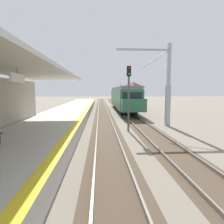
{
  "coord_description": "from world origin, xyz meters",
  "views": [
    {
      "loc": [
        1.42,
        1.64,
        3.26
      ],
      "look_at": [
        2.08,
        11.92,
        2.1
      ],
      "focal_mm": 30.26,
      "sensor_mm": 36.0,
      "label": 1
    }
  ],
  "objects_px": {
    "rail_signal_post": "(129,92)",
    "distant_trackside_house": "(133,91)",
    "catenary_pylon_far_side": "(165,87)",
    "approaching_train": "(123,97)"
  },
  "relations": [
    {
      "from": "rail_signal_post",
      "to": "distant_trackside_house",
      "type": "bearing_deg",
      "value": 79.73
    },
    {
      "from": "catenary_pylon_far_side",
      "to": "approaching_train",
      "type": "bearing_deg",
      "value": 98.53
    },
    {
      "from": "approaching_train",
      "to": "catenary_pylon_far_side",
      "type": "relative_size",
      "value": 2.61
    },
    {
      "from": "rail_signal_post",
      "to": "distant_trackside_house",
      "type": "relative_size",
      "value": 0.79
    },
    {
      "from": "catenary_pylon_far_side",
      "to": "distant_trackside_house",
      "type": "xyz_separation_m",
      "value": [
        5.55,
        48.85,
        -0.27
      ]
    },
    {
      "from": "distant_trackside_house",
      "to": "approaching_train",
      "type": "bearing_deg",
      "value": -102.33
    },
    {
      "from": "approaching_train",
      "to": "distant_trackside_house",
      "type": "bearing_deg",
      "value": 77.67
    },
    {
      "from": "rail_signal_post",
      "to": "distant_trackside_house",
      "type": "xyz_separation_m",
      "value": [
        9.23,
        50.94,
        0.14
      ]
    },
    {
      "from": "rail_signal_post",
      "to": "catenary_pylon_far_side",
      "type": "distance_m",
      "value": 4.25
    },
    {
      "from": "rail_signal_post",
      "to": "distant_trackside_house",
      "type": "height_order",
      "value": "distant_trackside_house"
    }
  ]
}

